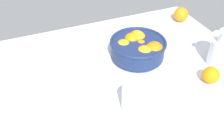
{
  "coord_description": "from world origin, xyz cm",
  "views": [
    {
      "loc": [
        -26.59,
        -67.73,
        68.5
      ],
      "look_at": [
        0.44,
        -1.21,
        8.7
      ],
      "focal_mm": 40.04,
      "sensor_mm": 36.0,
      "label": 1
    }
  ],
  "objects_px": {
    "juice_pitcher": "(224,53)",
    "spoon": "(20,72)",
    "juice_glass": "(133,101)",
    "loose_orange_3": "(181,14)",
    "fruit_bowl": "(138,48)",
    "loose_orange_0": "(211,75)"
  },
  "relations": [
    {
      "from": "fruit_bowl",
      "to": "spoon",
      "type": "height_order",
      "value": "fruit_bowl"
    },
    {
      "from": "juice_pitcher",
      "to": "loose_orange_0",
      "type": "relative_size",
      "value": 2.45
    },
    {
      "from": "fruit_bowl",
      "to": "juice_pitcher",
      "type": "relative_size",
      "value": 1.48
    },
    {
      "from": "juice_pitcher",
      "to": "spoon",
      "type": "distance_m",
      "value": 0.87
    },
    {
      "from": "juice_glass",
      "to": "juice_pitcher",
      "type": "bearing_deg",
      "value": 11.26
    },
    {
      "from": "fruit_bowl",
      "to": "juice_pitcher",
      "type": "bearing_deg",
      "value": -29.25
    },
    {
      "from": "juice_glass",
      "to": "loose_orange_3",
      "type": "relative_size",
      "value": 1.32
    },
    {
      "from": "juice_glass",
      "to": "spoon",
      "type": "bearing_deg",
      "value": 134.05
    },
    {
      "from": "fruit_bowl",
      "to": "juice_glass",
      "type": "bearing_deg",
      "value": -120.08
    },
    {
      "from": "juice_glass",
      "to": "spoon",
      "type": "distance_m",
      "value": 0.51
    },
    {
      "from": "spoon",
      "to": "fruit_bowl",
      "type": "bearing_deg",
      "value": -9.99
    },
    {
      "from": "loose_orange_0",
      "to": "spoon",
      "type": "xyz_separation_m",
      "value": [
        -0.71,
        0.34,
        -0.03
      ]
    },
    {
      "from": "juice_pitcher",
      "to": "spoon",
      "type": "bearing_deg",
      "value": 162.06
    },
    {
      "from": "juice_glass",
      "to": "loose_orange_0",
      "type": "distance_m",
      "value": 0.36
    },
    {
      "from": "fruit_bowl",
      "to": "loose_orange_0",
      "type": "relative_size",
      "value": 3.61
    },
    {
      "from": "fruit_bowl",
      "to": "juice_pitcher",
      "type": "height_order",
      "value": "juice_pitcher"
    },
    {
      "from": "juice_glass",
      "to": "loose_orange_3",
      "type": "bearing_deg",
      "value": 42.65
    },
    {
      "from": "fruit_bowl",
      "to": "spoon",
      "type": "bearing_deg",
      "value": 170.01
    },
    {
      "from": "loose_orange_0",
      "to": "spoon",
      "type": "bearing_deg",
      "value": 154.13
    },
    {
      "from": "loose_orange_0",
      "to": "spoon",
      "type": "relative_size",
      "value": 0.4
    },
    {
      "from": "loose_orange_0",
      "to": "spoon",
      "type": "height_order",
      "value": "loose_orange_0"
    },
    {
      "from": "loose_orange_0",
      "to": "loose_orange_3",
      "type": "distance_m",
      "value": 0.51
    }
  ]
}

